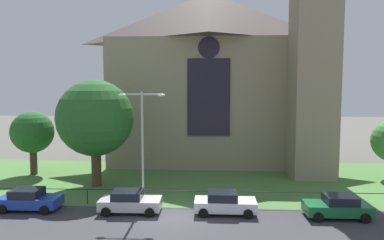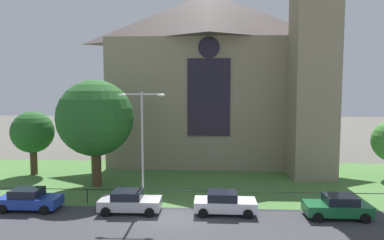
{
  "view_description": "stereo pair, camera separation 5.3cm",
  "coord_description": "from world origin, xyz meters",
  "px_view_note": "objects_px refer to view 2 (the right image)",
  "views": [
    {
      "loc": [
        2.43,
        -21.84,
        8.39
      ],
      "look_at": [
        0.97,
        8.0,
        5.83
      ],
      "focal_mm": 31.96,
      "sensor_mm": 36.0,
      "label": 1
    },
    {
      "loc": [
        2.48,
        -21.84,
        8.39
      ],
      "look_at": [
        0.97,
        8.0,
        5.83
      ],
      "focal_mm": 31.96,
      "sensor_mm": 36.0,
      "label": 2
    }
  ],
  "objects_px": {
    "parked_car_green": "(338,207)",
    "parked_car_silver": "(130,202)",
    "parked_car_blue": "(29,199)",
    "parked_car_white": "(224,203)",
    "church_building": "(215,75)",
    "tree_left_near": "(95,118)",
    "tree_left_far": "(33,132)",
    "streetlamp_near": "(142,134)"
  },
  "relations": [
    {
      "from": "church_building",
      "to": "tree_left_near",
      "type": "relative_size",
      "value": 2.78
    },
    {
      "from": "tree_left_near",
      "to": "parked_car_green",
      "type": "height_order",
      "value": "tree_left_near"
    },
    {
      "from": "streetlamp_near",
      "to": "parked_car_white",
      "type": "bearing_deg",
      "value": -13.29
    },
    {
      "from": "tree_left_near",
      "to": "tree_left_far",
      "type": "xyz_separation_m",
      "value": [
        -7.67,
        3.78,
        -1.76
      ]
    },
    {
      "from": "parked_car_green",
      "to": "church_building",
      "type": "bearing_deg",
      "value": -66.97
    },
    {
      "from": "tree_left_far",
      "to": "parked_car_white",
      "type": "xyz_separation_m",
      "value": [
        18.66,
        -10.12,
        -3.49
      ]
    },
    {
      "from": "parked_car_white",
      "to": "streetlamp_near",
      "type": "bearing_deg",
      "value": 167.36
    },
    {
      "from": "church_building",
      "to": "parked_car_white",
      "type": "distance_m",
      "value": 20.37
    },
    {
      "from": "tree_left_far",
      "to": "parked_car_white",
      "type": "bearing_deg",
      "value": -28.46
    },
    {
      "from": "parked_car_green",
      "to": "parked_car_blue",
      "type": "bearing_deg",
      "value": -1.15
    },
    {
      "from": "parked_car_white",
      "to": "tree_left_far",
      "type": "bearing_deg",
      "value": 152.19
    },
    {
      "from": "tree_left_far",
      "to": "tree_left_near",
      "type": "bearing_deg",
      "value": -26.23
    },
    {
      "from": "church_building",
      "to": "tree_left_near",
      "type": "height_order",
      "value": "church_building"
    },
    {
      "from": "parked_car_blue",
      "to": "parked_car_white",
      "type": "distance_m",
      "value": 13.73
    },
    {
      "from": "parked_car_green",
      "to": "tree_left_far",
      "type": "bearing_deg",
      "value": -21.86
    },
    {
      "from": "parked_car_silver",
      "to": "parked_car_white",
      "type": "bearing_deg",
      "value": -0.11
    },
    {
      "from": "tree_left_far",
      "to": "parked_car_green",
      "type": "bearing_deg",
      "value": -21.92
    },
    {
      "from": "tree_left_far",
      "to": "streetlamp_near",
      "type": "distance_m",
      "value": 15.5
    },
    {
      "from": "tree_left_near",
      "to": "parked_car_green",
      "type": "xyz_separation_m",
      "value": [
        18.44,
        -6.73,
        -5.25
      ]
    },
    {
      "from": "streetlamp_near",
      "to": "parked_car_blue",
      "type": "bearing_deg",
      "value": -170.32
    },
    {
      "from": "church_building",
      "to": "parked_car_silver",
      "type": "bearing_deg",
      "value": -108.91
    },
    {
      "from": "parked_car_white",
      "to": "parked_car_green",
      "type": "height_order",
      "value": "same"
    },
    {
      "from": "parked_car_green",
      "to": "parked_car_silver",
      "type": "bearing_deg",
      "value": -1.27
    },
    {
      "from": "tree_left_near",
      "to": "parked_car_white",
      "type": "distance_m",
      "value": 13.73
    },
    {
      "from": "tree_left_near",
      "to": "streetlamp_near",
      "type": "xyz_separation_m",
      "value": [
        5.1,
        -4.94,
        -0.7
      ]
    },
    {
      "from": "church_building",
      "to": "streetlamp_near",
      "type": "relative_size",
      "value": 3.12
    },
    {
      "from": "church_building",
      "to": "tree_left_far",
      "type": "distance_m",
      "value": 20.84
    },
    {
      "from": "parked_car_blue",
      "to": "tree_left_far",
      "type": "bearing_deg",
      "value": 116.44
    },
    {
      "from": "parked_car_silver",
      "to": "parked_car_green",
      "type": "relative_size",
      "value": 1.0
    },
    {
      "from": "tree_left_far",
      "to": "parked_car_silver",
      "type": "height_order",
      "value": "tree_left_far"
    },
    {
      "from": "parked_car_blue",
      "to": "parked_car_green",
      "type": "relative_size",
      "value": 1.0
    },
    {
      "from": "tree_left_near",
      "to": "tree_left_far",
      "type": "height_order",
      "value": "tree_left_near"
    },
    {
      "from": "streetlamp_near",
      "to": "parked_car_white",
      "type": "distance_m",
      "value": 7.57
    },
    {
      "from": "tree_left_near",
      "to": "tree_left_far",
      "type": "relative_size",
      "value": 1.47
    },
    {
      "from": "parked_car_silver",
      "to": "church_building",
      "type": "bearing_deg",
      "value": 70.38
    },
    {
      "from": "church_building",
      "to": "streetlamp_near",
      "type": "xyz_separation_m",
      "value": [
        -5.55,
        -16.6,
        -4.98
      ]
    },
    {
      "from": "tree_left_far",
      "to": "parked_car_silver",
      "type": "xyz_separation_m",
      "value": [
        12.13,
        -10.18,
        -3.49
      ]
    },
    {
      "from": "tree_left_near",
      "to": "parked_car_blue",
      "type": "bearing_deg",
      "value": -113.58
    },
    {
      "from": "tree_left_far",
      "to": "parked_car_blue",
      "type": "height_order",
      "value": "tree_left_far"
    },
    {
      "from": "parked_car_white",
      "to": "parked_car_silver",
      "type": "bearing_deg",
      "value": -178.76
    },
    {
      "from": "tree_left_near",
      "to": "parked_car_green",
      "type": "relative_size",
      "value": 2.23
    },
    {
      "from": "parked_car_blue",
      "to": "parked_car_silver",
      "type": "distance_m",
      "value": 7.2
    }
  ]
}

